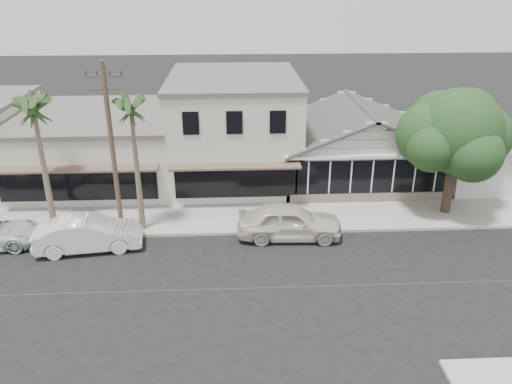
{
  "coord_description": "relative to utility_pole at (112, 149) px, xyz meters",
  "views": [
    {
      "loc": [
        -3.12,
        -18.28,
        12.59
      ],
      "look_at": [
        -1.93,
        6.0,
        1.97
      ],
      "focal_mm": 35.0,
      "sensor_mm": 36.0,
      "label": 1
    }
  ],
  "objects": [
    {
      "name": "palm_east",
      "position": [
        1.0,
        0.44,
        1.81
      ],
      "size": [
        2.34,
        2.34,
        7.67
      ],
      "color": "#726651",
      "rests_on": "ground"
    },
    {
      "name": "row_building_near",
      "position": [
        6.0,
        8.3,
        -1.54
      ],
      "size": [
        8.0,
        10.0,
        6.5
      ],
      "primitive_type": "cube",
      "color": "beige",
      "rests_on": "ground"
    },
    {
      "name": "shade_tree",
      "position": [
        17.9,
        1.9,
        -0.05
      ],
      "size": [
        6.49,
        5.87,
        7.21
      ],
      "rotation": [
        0.0,
        0.0,
        0.03
      ],
      "color": "#47342B",
      "rests_on": "ground"
    },
    {
      "name": "side_cottage",
      "position": [
        22.2,
        6.3,
        -3.29
      ],
      "size": [
        6.0,
        6.0,
        3.0
      ],
      "primitive_type": "cube",
      "color": "white",
      "rests_on": "ground"
    },
    {
      "name": "car_0",
      "position": [
        8.73,
        -0.64,
        -3.87
      ],
      "size": [
        5.45,
        2.39,
        1.83
      ],
      "primitive_type": "imported",
      "rotation": [
        0.0,
        0.0,
        1.53
      ],
      "color": "beige",
      "rests_on": "ground"
    },
    {
      "name": "corner_shop",
      "position": [
        14.0,
        7.27,
        -2.17
      ],
      "size": [
        10.4,
        8.6,
        5.1
      ],
      "color": "white",
      "rests_on": "ground"
    },
    {
      "name": "palm_mid",
      "position": [
        -4.08,
        1.6,
        1.65
      ],
      "size": [
        3.22,
        3.22,
        7.56
      ],
      "color": "#726651",
      "rests_on": "ground"
    },
    {
      "name": "sidewalk_north",
      "position": [
        1.0,
        1.55,
        -4.71
      ],
      "size": [
        90.0,
        3.5,
        0.15
      ],
      "primitive_type": "cube",
      "color": "#9E9991",
      "rests_on": "ground"
    },
    {
      "name": "ground",
      "position": [
        9.0,
        -5.2,
        -4.79
      ],
      "size": [
        140.0,
        140.0,
        0.0
      ],
      "primitive_type": "plane",
      "color": "black",
      "rests_on": "ground"
    },
    {
      "name": "row_building_midnear",
      "position": [
        -3.0,
        8.3,
        -2.69
      ],
      "size": [
        10.0,
        10.0,
        4.2
      ],
      "primitive_type": "cube",
      "color": "beige",
      "rests_on": "ground"
    },
    {
      "name": "car_1",
      "position": [
        -1.33,
        -1.37,
        -3.94
      ],
      "size": [
        5.35,
        2.47,
        1.7
      ],
      "primitive_type": "imported",
      "rotation": [
        0.0,
        0.0,
        1.71
      ],
      "color": "white",
      "rests_on": "ground"
    },
    {
      "name": "utility_pole",
      "position": [
        0.0,
        0.0,
        0.0
      ],
      "size": [
        1.8,
        0.24,
        9.0
      ],
      "color": "brown",
      "rests_on": "ground"
    }
  ]
}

